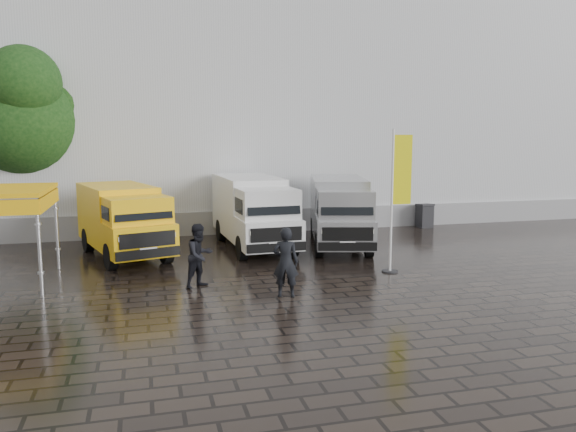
# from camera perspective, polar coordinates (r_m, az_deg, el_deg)

# --- Properties ---
(ground) EXTENTS (120.00, 120.00, 0.00)m
(ground) POSITION_cam_1_polar(r_m,az_deg,el_deg) (17.46, 6.36, -5.84)
(ground) COLOR black
(ground) RESTS_ON ground
(exhibition_hall) EXTENTS (44.00, 16.00, 12.00)m
(exhibition_hall) POSITION_cam_1_polar(r_m,az_deg,el_deg) (32.86, -0.35, 11.32)
(exhibition_hall) COLOR silver
(exhibition_hall) RESTS_ON ground
(hall_plinth) EXTENTS (44.00, 0.15, 1.00)m
(hall_plinth) POSITION_cam_1_polar(r_m,az_deg,el_deg) (25.37, 4.17, -0.24)
(hall_plinth) COLOR gray
(hall_plinth) RESTS_ON ground
(van_yellow) EXTENTS (3.49, 5.70, 2.46)m
(van_yellow) POSITION_cam_1_polar(r_m,az_deg,el_deg) (20.29, -16.34, -0.60)
(van_yellow) COLOR yellow
(van_yellow) RESTS_ON ground
(van_white) EXTENTS (2.33, 6.19, 2.64)m
(van_white) POSITION_cam_1_polar(r_m,az_deg,el_deg) (21.09, -3.53, 0.28)
(van_white) COLOR white
(van_white) RESTS_ON ground
(van_silver) EXTENTS (3.42, 6.24, 2.57)m
(van_silver) POSITION_cam_1_polar(r_m,az_deg,el_deg) (21.42, 5.25, 0.30)
(van_silver) COLOR #A7A8AB
(van_silver) RESTS_ON ground
(flagpole) EXTENTS (0.88, 0.50, 4.42)m
(flagpole) POSITION_cam_1_polar(r_m,az_deg,el_deg) (17.53, 11.05, 2.17)
(flagpole) COLOR black
(flagpole) RESTS_ON ground
(tree) EXTENTS (4.39, 4.39, 7.88)m
(tree) POSITION_cam_1_polar(r_m,az_deg,el_deg) (25.14, -25.53, 9.32)
(tree) COLOR black
(tree) RESTS_ON ground
(wheelie_bin) EXTENTS (0.71, 0.71, 1.09)m
(wheelie_bin) POSITION_cam_1_polar(r_m,az_deg,el_deg) (26.63, 13.70, 0.04)
(wheelie_bin) COLOR black
(wheelie_bin) RESTS_ON ground
(person_front) EXTENTS (0.79, 0.64, 1.86)m
(person_front) POSITION_cam_1_polar(r_m,az_deg,el_deg) (14.74, -0.24, -4.71)
(person_front) COLOR black
(person_front) RESTS_ON ground
(person_tent) EXTENTS (1.10, 1.05, 1.79)m
(person_tent) POSITION_cam_1_polar(r_m,az_deg,el_deg) (15.89, -8.95, -3.99)
(person_tent) COLOR black
(person_tent) RESTS_ON ground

